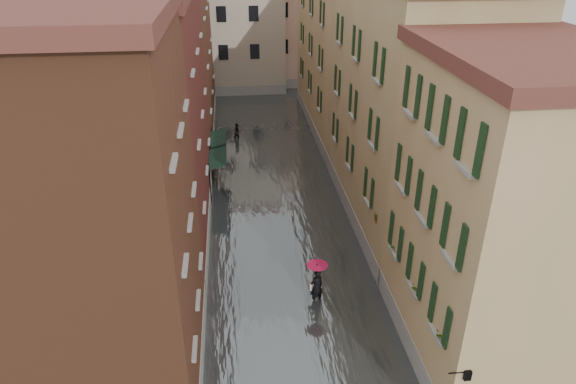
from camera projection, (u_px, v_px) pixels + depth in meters
ground at (299, 326)px, 21.92m from camera, size 120.00×120.00×0.00m
floodwater at (273, 187)px, 33.35m from camera, size 10.00×60.00×0.20m
building_left_near at (94, 230)px, 16.48m from camera, size 6.00×8.00×13.00m
building_left_mid at (143, 122)px, 26.31m from camera, size 6.00×14.00×12.50m
building_left_far at (169, 47)px, 39.20m from camera, size 6.00×16.00×14.00m
building_right_near at (504, 225)px, 18.20m from camera, size 6.00×8.00×11.50m
building_right_mid at (408, 108)px, 27.57m from camera, size 6.00×14.00×13.00m
building_right_far at (348, 59)px, 41.15m from camera, size 6.00×16.00×11.50m
building_end_cream at (222, 23)px, 52.19m from camera, size 12.00×9.00×13.00m
building_end_pink at (307, 23)px, 55.07m from camera, size 10.00×9.00×12.00m
awning_near at (217, 157)px, 31.74m from camera, size 1.09×3.39×2.80m
awning_far at (218, 140)px, 34.34m from camera, size 1.09×3.39×2.80m
wall_lantern at (466, 374)px, 15.67m from camera, size 0.71×0.22×0.35m
window_planters at (397, 244)px, 21.18m from camera, size 0.59×10.91×0.84m
pedestrian_main at (317, 280)px, 22.71m from camera, size 0.96×0.96×2.06m
pedestrian_far at (238, 132)px, 40.57m from camera, size 0.86×0.77×1.45m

